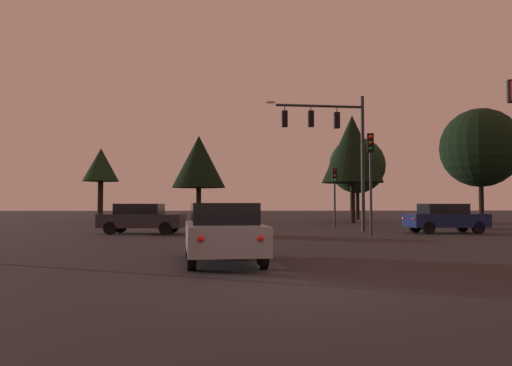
{
  "coord_description": "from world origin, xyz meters",
  "views": [
    {
      "loc": [
        -1.11,
        -8.69,
        1.49
      ],
      "look_at": [
        0.51,
        17.73,
        2.62
      ],
      "focal_mm": 35.11,
      "sensor_mm": 36.0,
      "label": 1
    }
  ],
  "objects_px": {
    "tree_behind_sign": "(101,166)",
    "traffic_light_corner_left": "(371,164)",
    "car_nearside_lane": "(222,231)",
    "car_crossing_right": "(445,218)",
    "tree_lot_edge": "(480,148)",
    "traffic_light_corner_right": "(335,185)",
    "traffic_signal_mast_arm": "(334,137)",
    "tree_center_horizon": "(199,162)",
    "car_crossing_left": "(142,218)",
    "tree_left_far": "(357,166)",
    "tree_right_cluster": "(352,149)"
  },
  "relations": [
    {
      "from": "car_crossing_left",
      "to": "car_crossing_right",
      "type": "relative_size",
      "value": 1.05
    },
    {
      "from": "tree_behind_sign",
      "to": "tree_right_cluster",
      "type": "relative_size",
      "value": 0.72
    },
    {
      "from": "traffic_signal_mast_arm",
      "to": "tree_right_cluster",
      "type": "height_order",
      "value": "tree_right_cluster"
    },
    {
      "from": "traffic_light_corner_right",
      "to": "car_crossing_right",
      "type": "height_order",
      "value": "traffic_light_corner_right"
    },
    {
      "from": "traffic_signal_mast_arm",
      "to": "traffic_light_corner_right",
      "type": "relative_size",
      "value": 2.03
    },
    {
      "from": "traffic_signal_mast_arm",
      "to": "car_nearside_lane",
      "type": "distance_m",
      "value": 16.21
    },
    {
      "from": "tree_left_far",
      "to": "tree_lot_edge",
      "type": "xyz_separation_m",
      "value": [
        3.29,
        -17.78,
        -0.22
      ]
    },
    {
      "from": "tree_lot_edge",
      "to": "car_crossing_left",
      "type": "bearing_deg",
      "value": -165.19
    },
    {
      "from": "tree_center_horizon",
      "to": "tree_left_far",
      "type": "bearing_deg",
      "value": -2.19
    },
    {
      "from": "car_nearside_lane",
      "to": "traffic_light_corner_left",
      "type": "bearing_deg",
      "value": 55.77
    },
    {
      "from": "traffic_light_corner_right",
      "to": "tree_behind_sign",
      "type": "xyz_separation_m",
      "value": [
        -17.19,
        12.0,
        2.07
      ]
    },
    {
      "from": "traffic_light_corner_left",
      "to": "traffic_light_corner_right",
      "type": "height_order",
      "value": "traffic_light_corner_left"
    },
    {
      "from": "traffic_light_corner_right",
      "to": "tree_right_cluster",
      "type": "distance_m",
      "value": 10.02
    },
    {
      "from": "traffic_signal_mast_arm",
      "to": "car_crossing_right",
      "type": "height_order",
      "value": "traffic_signal_mast_arm"
    },
    {
      "from": "traffic_light_corner_right",
      "to": "tree_center_horizon",
      "type": "relative_size",
      "value": 0.45
    },
    {
      "from": "traffic_light_corner_right",
      "to": "car_nearside_lane",
      "type": "bearing_deg",
      "value": -111.14
    },
    {
      "from": "car_nearside_lane",
      "to": "traffic_signal_mast_arm",
      "type": "bearing_deg",
      "value": 67.06
    },
    {
      "from": "tree_center_horizon",
      "to": "traffic_light_corner_left",
      "type": "bearing_deg",
      "value": -70.44
    },
    {
      "from": "car_nearside_lane",
      "to": "tree_right_cluster",
      "type": "xyz_separation_m",
      "value": [
        10.22,
        26.49,
        5.12
      ]
    },
    {
      "from": "tree_behind_sign",
      "to": "traffic_light_corner_left",
      "type": "bearing_deg",
      "value": -48.63
    },
    {
      "from": "traffic_signal_mast_arm",
      "to": "tree_left_far",
      "type": "distance_m",
      "value": 22.76
    },
    {
      "from": "traffic_light_corner_left",
      "to": "car_crossing_right",
      "type": "height_order",
      "value": "traffic_light_corner_left"
    },
    {
      "from": "car_crossing_left",
      "to": "tree_right_cluster",
      "type": "bearing_deg",
      "value": 43.68
    },
    {
      "from": "car_nearside_lane",
      "to": "tree_lot_edge",
      "type": "xyz_separation_m",
      "value": [
        16.45,
        18.2,
        4.33
      ]
    },
    {
      "from": "traffic_light_corner_left",
      "to": "tree_right_cluster",
      "type": "bearing_deg",
      "value": 78.42
    },
    {
      "from": "car_crossing_left",
      "to": "tree_left_far",
      "type": "distance_m",
      "value": 29.33
    },
    {
      "from": "traffic_signal_mast_arm",
      "to": "tree_behind_sign",
      "type": "distance_m",
      "value": 22.46
    },
    {
      "from": "car_crossing_left",
      "to": "car_crossing_right",
      "type": "xyz_separation_m",
      "value": [
        15.55,
        -0.46,
        -0.0
      ]
    },
    {
      "from": "traffic_light_corner_right",
      "to": "car_nearside_lane",
      "type": "distance_m",
      "value": 19.01
    },
    {
      "from": "car_crossing_left",
      "to": "car_crossing_right",
      "type": "distance_m",
      "value": 15.56
    },
    {
      "from": "tree_left_far",
      "to": "car_crossing_left",
      "type": "bearing_deg",
      "value": -126.71
    },
    {
      "from": "tree_behind_sign",
      "to": "tree_lot_edge",
      "type": "distance_m",
      "value": 29.16
    },
    {
      "from": "car_nearside_lane",
      "to": "car_crossing_left",
      "type": "distance_m",
      "value": 13.42
    },
    {
      "from": "tree_left_far",
      "to": "tree_right_cluster",
      "type": "bearing_deg",
      "value": -107.21
    },
    {
      "from": "car_nearside_lane",
      "to": "car_crossing_right",
      "type": "distance_m",
      "value": 16.77
    },
    {
      "from": "tree_center_horizon",
      "to": "tree_lot_edge",
      "type": "bearing_deg",
      "value": -44.04
    },
    {
      "from": "traffic_light_corner_right",
      "to": "tree_right_cluster",
      "type": "relative_size",
      "value": 0.43
    },
    {
      "from": "car_crossing_right",
      "to": "traffic_light_corner_right",
      "type": "bearing_deg",
      "value": 130.53
    },
    {
      "from": "car_nearside_lane",
      "to": "car_crossing_left",
      "type": "xyz_separation_m",
      "value": [
        -4.16,
        12.76,
        -0.0
      ]
    },
    {
      "from": "traffic_light_corner_right",
      "to": "car_crossing_left",
      "type": "xyz_separation_m",
      "value": [
        -10.98,
        -4.89,
        -1.86
      ]
    },
    {
      "from": "car_nearside_lane",
      "to": "tree_right_cluster",
      "type": "relative_size",
      "value": 0.54
    },
    {
      "from": "car_crossing_right",
      "to": "traffic_signal_mast_arm",
      "type": "bearing_deg",
      "value": 158.79
    },
    {
      "from": "traffic_signal_mast_arm",
      "to": "car_crossing_left",
      "type": "relative_size",
      "value": 1.73
    },
    {
      "from": "traffic_light_corner_right",
      "to": "tree_behind_sign",
      "type": "distance_m",
      "value": 21.07
    },
    {
      "from": "tree_behind_sign",
      "to": "tree_center_horizon",
      "type": "xyz_separation_m",
      "value": [
        7.81,
        6.94,
        0.96
      ]
    },
    {
      "from": "car_crossing_right",
      "to": "tree_behind_sign",
      "type": "height_order",
      "value": "tree_behind_sign"
    },
    {
      "from": "traffic_light_corner_right",
      "to": "tree_lot_edge",
      "type": "distance_m",
      "value": 9.96
    },
    {
      "from": "car_crossing_right",
      "to": "tree_left_far",
      "type": "bearing_deg",
      "value": 85.73
    },
    {
      "from": "tree_right_cluster",
      "to": "tree_left_far",
      "type": "bearing_deg",
      "value": 72.79
    },
    {
      "from": "car_crossing_left",
      "to": "tree_right_cluster",
      "type": "distance_m",
      "value": 20.53
    }
  ]
}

